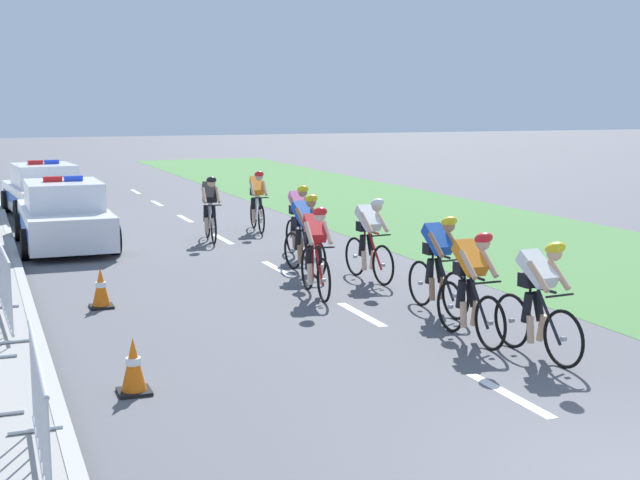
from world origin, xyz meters
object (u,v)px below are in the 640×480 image
object	(u,v)px
cyclist_sixth	(370,238)
police_car_second	(44,192)
police_car_nearest	(64,217)
traffic_cone_mid	(133,366)
cyclist_third	(439,262)
cyclist_fifth	(305,232)
traffic_cone_near	(101,288)
cyclist_second	(471,284)
cyclist_ninth	(257,200)
cyclist_eighth	(210,207)
crowd_barrier_rear	(5,288)
crowd_barrier_front	(40,416)
cyclist_seventh	(299,220)
cyclist_lead	(539,297)
cyclist_fourth	(316,250)

from	to	relation	value
cyclist_sixth	police_car_second	distance (m)	12.64
police_car_nearest	traffic_cone_mid	xyz separation A→B (m)	(-0.28, -10.62, -0.37)
cyclist_third	cyclist_fifth	bearing A→B (deg)	102.48
police_car_second	traffic_cone_near	world-z (taller)	police_car_second
cyclist_second	cyclist_ninth	world-z (taller)	same
police_car_nearest	cyclist_eighth	bearing A→B (deg)	-5.97
crowd_barrier_rear	cyclist_sixth	bearing A→B (deg)	13.23
cyclist_eighth	traffic_cone_near	distance (m)	6.81
crowd_barrier_front	traffic_cone_mid	world-z (taller)	crowd_barrier_front
police_car_second	traffic_cone_near	size ratio (longest dim) A/B	7.08
cyclist_seventh	police_car_second	distance (m)	9.96
cyclist_eighth	traffic_cone_mid	world-z (taller)	cyclist_eighth
cyclist_seventh	cyclist_eighth	world-z (taller)	same
cyclist_lead	traffic_cone_near	bearing A→B (deg)	134.65
cyclist_ninth	crowd_barrier_front	distance (m)	14.95
crowd_barrier_front	crowd_barrier_rear	size ratio (longest dim) A/B	1.00
cyclist_sixth	crowd_barrier_front	size ratio (longest dim) A/B	0.74
cyclist_fourth	cyclist_sixth	distance (m)	1.61
police_car_nearest	police_car_second	world-z (taller)	same
cyclist_ninth	traffic_cone_mid	size ratio (longest dim) A/B	2.69
cyclist_second	cyclist_seventh	size ratio (longest dim) A/B	1.00
cyclist_second	cyclist_eighth	bearing A→B (deg)	96.35
cyclist_third	cyclist_eighth	bearing A→B (deg)	100.25
cyclist_second	cyclist_seventh	distance (m)	7.00
cyclist_second	police_car_second	distance (m)	16.50
cyclist_eighth	crowd_barrier_front	xyz separation A→B (m)	(-4.64, -12.49, -0.14)
police_car_nearest	cyclist_third	bearing A→B (deg)	-60.98
cyclist_ninth	cyclist_sixth	bearing A→B (deg)	-89.83
cyclist_second	crowd_barrier_front	xyz separation A→B (m)	(-5.73, -2.73, -0.14)
cyclist_fourth	cyclist_fifth	distance (m)	1.96
cyclist_lead	crowd_barrier_rear	world-z (taller)	cyclist_lead
cyclist_third	cyclist_fifth	world-z (taller)	same
cyclist_third	crowd_barrier_rear	distance (m)	6.32
cyclist_seventh	traffic_cone_near	xyz separation A→B (m)	(-4.47, -3.18, -0.48)
cyclist_seventh	crowd_barrier_front	world-z (taller)	cyclist_seventh
cyclist_second	traffic_cone_near	size ratio (longest dim) A/B	2.69
crowd_barrier_front	cyclist_eighth	bearing A→B (deg)	69.61
cyclist_fourth	cyclist_eighth	size ratio (longest dim) A/B	1.00
cyclist_sixth	traffic_cone_near	xyz separation A→B (m)	(-4.81, -0.39, -0.48)
cyclist_third	cyclist_sixth	world-z (taller)	same
cyclist_lead	cyclist_fifth	size ratio (longest dim) A/B	1.00
police_car_nearest	cyclist_fourth	bearing A→B (deg)	-63.29
cyclist_second	cyclist_fifth	xyz separation A→B (m)	(-0.42, 5.26, 0.00)
cyclist_lead	cyclist_second	bearing A→B (deg)	110.88
cyclist_lead	cyclist_second	size ratio (longest dim) A/B	1.00
cyclist_fourth	crowd_barrier_front	distance (m)	7.75
cyclist_second	cyclist_third	xyz separation A→B (m)	(0.39, 1.60, 0.00)
cyclist_eighth	cyclist_ninth	world-z (taller)	same
cyclist_second	cyclist_fifth	bearing A→B (deg)	94.57
crowd_barrier_front	cyclist_fifth	bearing A→B (deg)	56.40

